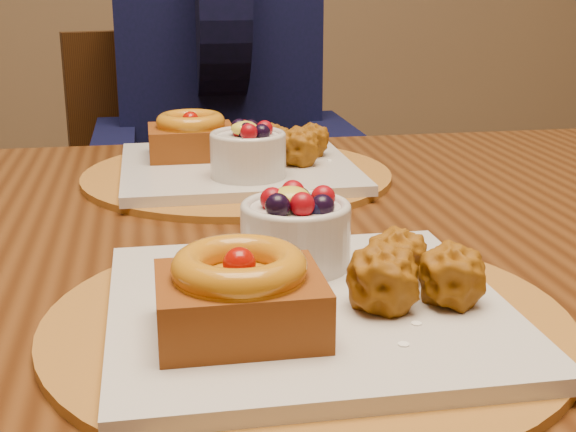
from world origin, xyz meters
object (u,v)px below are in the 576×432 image
object	(u,v)px
place_setting_near	(303,293)
chair_far	(196,237)
place_setting_far	(235,160)
dining_table	(264,305)
diner	(218,76)

from	to	relation	value
place_setting_near	chair_far	size ratio (longest dim) A/B	0.43
place_setting_near	chair_far	world-z (taller)	chair_far
place_setting_far	dining_table	bearing A→B (deg)	-89.33
place_setting_near	place_setting_far	distance (m)	0.43
place_setting_far	chair_far	distance (m)	0.64
place_setting_far	diner	distance (m)	0.60
place_setting_near	diner	distance (m)	1.03
dining_table	chair_far	distance (m)	0.81
place_setting_far	diner	bearing A→B (deg)	86.77
dining_table	place_setting_near	world-z (taller)	place_setting_near
dining_table	place_setting_near	bearing A→B (deg)	-90.69
place_setting_far	diner	size ratio (longest dim) A/B	0.50
dining_table	diner	size ratio (longest dim) A/B	2.11
place_setting_near	chair_far	bearing A→B (deg)	91.19
diner	dining_table	bearing A→B (deg)	-77.01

